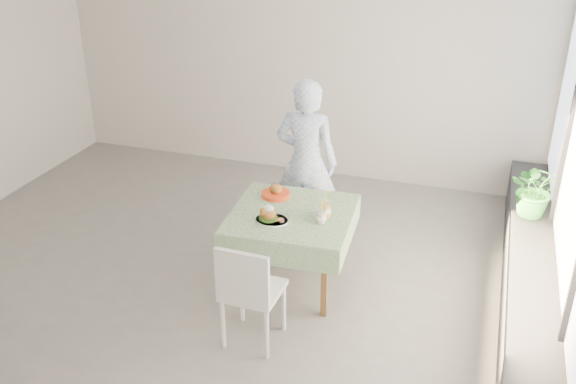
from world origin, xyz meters
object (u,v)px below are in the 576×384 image
(cafe_table, at_px, (292,241))
(main_dish, at_px, (270,216))
(chair_near, at_px, (253,310))
(diner, at_px, (306,162))
(potted_plant, at_px, (536,189))
(chair_far, at_px, (299,223))
(juice_cup_orange, at_px, (325,209))

(cafe_table, bearing_deg, main_dish, -123.13)
(cafe_table, relative_size, chair_near, 1.21)
(cafe_table, height_order, diner, diner)
(cafe_table, distance_m, potted_plant, 2.33)
(chair_far, distance_m, diner, 0.62)
(main_dish, bearing_deg, cafe_table, 56.87)
(diner, distance_m, main_dish, 1.08)
(chair_near, bearing_deg, chair_far, 93.97)
(diner, relative_size, potted_plant, 3.14)
(chair_far, height_order, diner, diner)
(cafe_table, height_order, main_dish, main_dish)
(diner, height_order, potted_plant, diner)
(chair_near, bearing_deg, potted_plant, 43.33)
(diner, relative_size, main_dish, 5.85)
(cafe_table, relative_size, juice_cup_orange, 3.73)
(cafe_table, bearing_deg, chair_near, -93.24)
(juice_cup_orange, bearing_deg, potted_plant, 32.03)
(chair_near, bearing_deg, main_dish, 97.19)
(cafe_table, xyz_separation_m, juice_cup_orange, (0.29, 0.03, 0.35))
(diner, distance_m, potted_plant, 2.17)
(main_dish, bearing_deg, diner, 90.31)
(diner, bearing_deg, chair_near, 91.58)
(diner, height_order, juice_cup_orange, diner)
(chair_far, bearing_deg, cafe_table, -77.64)
(main_dish, bearing_deg, potted_plant, 31.33)
(main_dish, distance_m, juice_cup_orange, 0.48)
(potted_plant, bearing_deg, chair_far, -169.46)
(juice_cup_orange, height_order, potted_plant, potted_plant)
(chair_far, distance_m, chair_near, 1.55)
(chair_far, xyz_separation_m, juice_cup_orange, (0.45, -0.68, 0.56))
(cafe_table, xyz_separation_m, diner, (-0.13, 0.89, 0.39))
(juice_cup_orange, bearing_deg, chair_far, 123.49)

